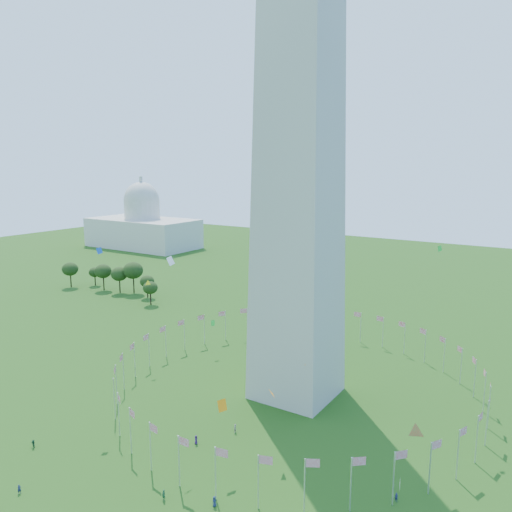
# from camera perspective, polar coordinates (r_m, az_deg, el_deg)

# --- Properties ---
(flag_ring) EXTENTS (80.24, 80.24, 9.00)m
(flag_ring) POSITION_cam_1_polar(r_m,az_deg,el_deg) (117.24, 4.62, -13.39)
(flag_ring) COLOR silver
(flag_ring) RESTS_ON ground
(capitol_building) EXTENTS (70.00, 35.00, 46.00)m
(capitol_building) POSITION_cam_1_polar(r_m,az_deg,el_deg) (323.04, -12.89, 5.05)
(capitol_building) COLOR beige
(capitol_building) RESTS_ON ground
(kites_aloft) EXTENTS (96.34, 62.31, 33.65)m
(kites_aloft) POSITION_cam_1_polar(r_m,az_deg,el_deg) (84.67, 4.54, -12.52)
(kites_aloft) COLOR orange
(kites_aloft) RESTS_ON ground
(tree_line_west) EXTENTS (54.54, 15.60, 12.62)m
(tree_line_west) POSITION_cam_1_polar(r_m,az_deg,el_deg) (212.21, -15.73, -2.62)
(tree_line_west) COLOR #274316
(tree_line_west) RESTS_ON ground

